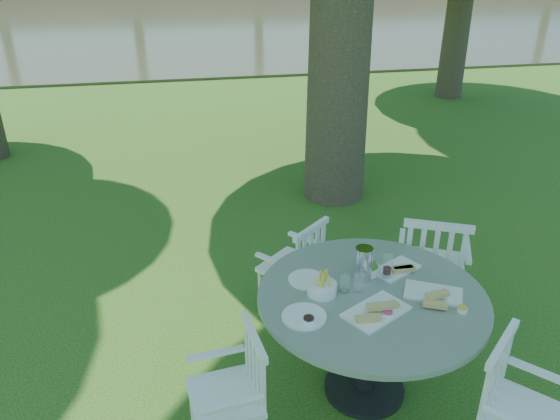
% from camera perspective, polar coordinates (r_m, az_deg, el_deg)
% --- Properties ---
extents(ground, '(140.00, 140.00, 0.00)m').
position_cam_1_polar(ground, '(4.81, 0.48, -10.18)').
color(ground, '#1C420D').
rests_on(ground, ground).
extents(table, '(1.48, 1.48, 0.82)m').
position_cam_1_polar(table, '(3.68, 9.45, -10.53)').
color(table, black).
rests_on(table, ground).
extents(chair_ne, '(0.66, 0.64, 1.00)m').
position_cam_1_polar(chair_ne, '(4.46, 15.64, -5.39)').
color(chair_ne, white).
rests_on(chair_ne, ground).
extents(chair_nw, '(0.61, 0.60, 0.88)m').
position_cam_1_polar(chair_nw, '(4.44, 2.07, -5.55)').
color(chair_nw, white).
rests_on(chair_nw, ground).
extents(chair_sw, '(0.45, 0.48, 0.86)m').
position_cam_1_polar(chair_sw, '(3.37, -4.35, -17.88)').
color(chair_sw, white).
rests_on(chair_sw, ground).
extents(chair_se, '(0.64, 0.64, 0.93)m').
position_cam_1_polar(chair_se, '(3.46, 23.05, -18.15)').
color(chair_se, white).
rests_on(chair_se, ground).
extents(tableware, '(1.22, 0.79, 0.24)m').
position_cam_1_polar(tableware, '(3.61, 8.32, -7.51)').
color(tableware, white).
rests_on(tableware, table).
extents(river, '(100.00, 28.00, 0.12)m').
position_cam_1_polar(river, '(26.96, -10.15, 19.57)').
color(river, '#3B3D24').
rests_on(river, ground).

